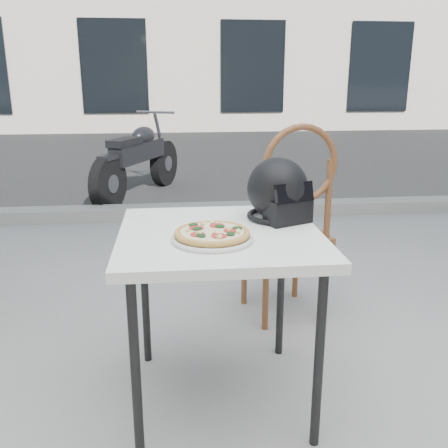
{
  "coord_description": "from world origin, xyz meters",
  "views": [
    {
      "loc": [
        -0.42,
        -1.9,
        1.37
      ],
      "look_at": [
        -0.22,
        -0.05,
        0.82
      ],
      "focal_mm": 40.0,
      "sensor_mm": 36.0,
      "label": 1
    }
  ],
  "objects": [
    {
      "name": "cafe_table_main",
      "position": [
        -0.23,
        0.01,
        0.7
      ],
      "size": [
        0.81,
        0.81,
        0.77
      ],
      "rotation": [
        0.0,
        0.0,
        -0.01
      ],
      "color": "white",
      "rests_on": "ground"
    },
    {
      "name": "pizza",
      "position": [
        -0.27,
        -0.1,
        0.8
      ],
      "size": [
        0.35,
        0.35,
        0.04
      ],
      "rotation": [
        0.0,
        0.0,
        -0.25
      ],
      "color": "gold",
      "rests_on": "plate"
    },
    {
      "name": "ground",
      "position": [
        0.0,
        0.0,
        0.0
      ],
      "size": [
        80.0,
        80.0,
        0.0
      ],
      "primitive_type": "plane",
      "color": "#9F9B97",
      "rests_on": "ground"
    },
    {
      "name": "building_across",
      "position": [
        -0.0,
        13.99,
        3.5
      ],
      "size": [
        16.0,
        6.06,
        7.0
      ],
      "color": "beige",
      "rests_on": "ground"
    },
    {
      "name": "curb",
      "position": [
        0.0,
        3.0,
        0.06
      ],
      "size": [
        30.0,
        0.25,
        0.12
      ],
      "primitive_type": "cube",
      "color": "gray",
      "rests_on": "ground"
    },
    {
      "name": "motorcycle",
      "position": [
        -0.79,
        3.96,
        0.42
      ],
      "size": [
        0.92,
        1.81,
        0.97
      ],
      "rotation": [
        0.0,
        0.0,
        -0.44
      ],
      "color": "black",
      "rests_on": "street_asphalt"
    },
    {
      "name": "street_asphalt",
      "position": [
        0.0,
        7.0,
        0.0
      ],
      "size": [
        30.0,
        8.0,
        0.0
      ],
      "primitive_type": "cube",
      "color": "black",
      "rests_on": "ground"
    },
    {
      "name": "plate",
      "position": [
        -0.27,
        -0.1,
        0.78
      ],
      "size": [
        0.34,
        0.34,
        0.02
      ],
      "rotation": [
        0.0,
        0.0,
        -0.1
      ],
      "color": "white",
      "rests_on": "cafe_table_main"
    },
    {
      "name": "cafe_chair_main",
      "position": [
        0.24,
        0.72,
        0.63
      ],
      "size": [
        0.51,
        0.51,
        1.14
      ],
      "rotation": [
        0.0,
        0.0,
        3.34
      ],
      "color": "brown",
      "rests_on": "ground"
    },
    {
      "name": "helmet",
      "position": [
        0.04,
        0.17,
        0.89
      ],
      "size": [
        0.35,
        0.35,
        0.27
      ],
      "rotation": [
        0.0,
        0.0,
        0.41
      ],
      "color": "black",
      "rests_on": "cafe_table_main"
    }
  ]
}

